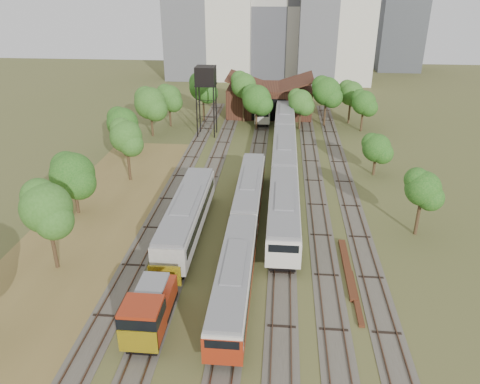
# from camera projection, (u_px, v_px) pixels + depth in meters

# --- Properties ---
(ground) EXTENTS (240.00, 240.00, 0.00)m
(ground) POSITION_uv_depth(u_px,v_px,m) (259.00, 293.00, 40.16)
(ground) COLOR #475123
(ground) RESTS_ON ground
(dry_grass_patch) EXTENTS (14.00, 60.00, 0.04)m
(dry_grass_patch) POSITION_uv_depth(u_px,v_px,m) (91.00, 237.00, 48.85)
(dry_grass_patch) COLOR brown
(dry_grass_patch) RESTS_ON ground
(tracks) EXTENTS (24.60, 80.00, 0.19)m
(tracks) POSITION_uv_depth(u_px,v_px,m) (264.00, 179.00, 62.80)
(tracks) COLOR #4C473D
(tracks) RESTS_ON ground
(railcar_red_set) EXTENTS (2.84, 34.58, 3.51)m
(railcar_red_set) POSITION_uv_depth(u_px,v_px,m) (243.00, 228.00, 46.85)
(railcar_red_set) COLOR black
(railcar_red_set) RESTS_ON ground
(railcar_green_set) EXTENTS (3.26, 52.08, 4.03)m
(railcar_green_set) POSITION_uv_depth(u_px,v_px,m) (284.00, 155.00, 64.99)
(railcar_green_set) COLOR black
(railcar_green_set) RESTS_ON ground
(railcar_rear) EXTENTS (2.74, 16.08, 3.38)m
(railcar_rear) POSITION_uv_depth(u_px,v_px,m) (264.00, 107.00, 90.14)
(railcar_rear) COLOR black
(railcar_rear) RESTS_ON ground
(shunter_locomotive) EXTENTS (2.86, 8.10, 3.74)m
(shunter_locomotive) POSITION_uv_depth(u_px,v_px,m) (149.00, 311.00, 35.21)
(shunter_locomotive) COLOR black
(shunter_locomotive) RESTS_ON ground
(old_grey_coach) EXTENTS (3.21, 18.00, 3.98)m
(old_grey_coach) POSITION_uv_depth(u_px,v_px,m) (187.00, 216.00, 48.54)
(old_grey_coach) COLOR black
(old_grey_coach) RESTS_ON ground
(water_tower) EXTENTS (3.34, 3.34, 11.54)m
(water_tower) POSITION_uv_depth(u_px,v_px,m) (206.00, 78.00, 76.29)
(water_tower) COLOR black
(water_tower) RESTS_ON ground
(rail_pile_near) EXTENTS (0.65, 9.78, 0.33)m
(rail_pile_near) POSITION_uv_depth(u_px,v_px,m) (347.00, 268.00, 43.37)
(rail_pile_near) COLOR #582C19
(rail_pile_near) RESTS_ON ground
(rail_pile_far) EXTENTS (0.47, 7.46, 0.24)m
(rail_pile_far) POSITION_uv_depth(u_px,v_px,m) (356.00, 297.00, 39.53)
(rail_pile_far) COLOR #582C19
(rail_pile_far) RESTS_ON ground
(maintenance_shed) EXTENTS (16.45, 11.55, 7.58)m
(maintenance_shed) POSITION_uv_depth(u_px,v_px,m) (270.00, 99.00, 91.43)
(maintenance_shed) COLOR #341B13
(maintenance_shed) RESTS_ON ground
(tree_band_left) EXTENTS (7.92, 55.13, 8.49)m
(tree_band_left) POSITION_uv_depth(u_px,v_px,m) (102.00, 150.00, 57.31)
(tree_band_left) COLOR #382616
(tree_band_left) RESTS_ON ground
(tree_band_far) EXTENTS (36.86, 10.12, 9.03)m
(tree_band_far) POSITION_uv_depth(u_px,v_px,m) (262.00, 93.00, 83.26)
(tree_band_far) COLOR #382616
(tree_band_far) RESTS_ON ground
(tree_band_right) EXTENTS (5.36, 40.28, 7.11)m
(tree_band_right) POSITION_uv_depth(u_px,v_px,m) (379.00, 134.00, 65.55)
(tree_band_right) COLOR #382616
(tree_band_right) RESTS_ON ground
(tower_centre) EXTENTS (20.00, 18.00, 36.00)m
(tower_centre) POSITION_uv_depth(u_px,v_px,m) (288.00, 5.00, 122.85)
(tower_centre) COLOR #B2ACA1
(tower_centre) RESTS_ON ground
(tower_far_right) EXTENTS (12.00, 12.00, 28.00)m
(tower_far_right) POSITION_uv_depth(u_px,v_px,m) (402.00, 19.00, 130.96)
(tower_far_right) COLOR #404348
(tower_far_right) RESTS_ON ground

